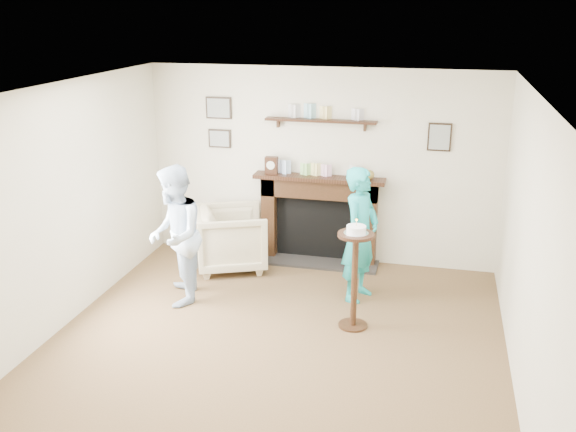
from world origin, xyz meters
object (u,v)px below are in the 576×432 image
(pedestal_table, at_px, (355,262))
(man, at_px, (179,300))
(armchair, at_px, (232,267))
(woman, at_px, (358,297))

(pedestal_table, bearing_deg, man, 175.93)
(armchair, bearing_deg, man, 141.81)
(man, height_order, pedestal_table, pedestal_table)
(pedestal_table, bearing_deg, woman, 93.17)
(armchair, relative_size, man, 0.55)
(armchair, relative_size, woman, 0.56)
(woman, distance_m, pedestal_table, 1.03)
(armchair, xyz_separation_m, pedestal_table, (1.74, -1.22, 0.73))
(armchair, distance_m, man, 1.11)
(man, relative_size, woman, 1.02)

